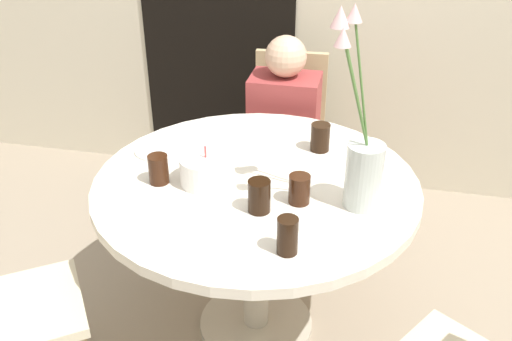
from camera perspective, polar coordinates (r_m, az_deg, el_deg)
The scene contains 13 objects.
ground_plane at distance 2.58m, azimuth -0.00°, elevation -15.21°, with size 16.00×16.00×0.00m, color gray.
doorway_panel at distance 3.34m, azimuth -3.96°, elevation 15.84°, with size 0.90×0.01×2.05m.
dining_table at distance 2.19m, azimuth -0.00°, elevation -3.73°, with size 1.22×1.22×0.74m.
chair_far_back at distance 3.08m, azimuth 3.18°, elevation 4.22°, with size 0.42×0.42×0.89m.
birthday_cake at distance 2.09m, azimuth -4.99°, elevation 0.06°, with size 0.19×0.19×0.15m.
flower_vase at distance 1.92m, azimuth 10.53°, elevation 1.22°, with size 0.21×0.20×0.68m.
side_plate at distance 2.35m, azimuth -9.88°, elevation 1.99°, with size 0.18×0.18×0.01m.
drink_glass_0 at distance 1.73m, azimuth 3.17°, elevation -6.53°, with size 0.07×0.07×0.12m.
drink_glass_1 at distance 2.11m, azimuth -9.73°, elevation 0.14°, with size 0.07×0.07×0.11m.
drink_glass_2 at distance 1.97m, azimuth 4.36°, elevation -1.87°, with size 0.08×0.08×0.10m.
drink_glass_3 at distance 2.32m, azimuth 6.44°, elevation 3.32°, with size 0.08×0.08×0.11m.
drink_glass_4 at distance 1.92m, azimuth 0.32°, elevation -2.57°, with size 0.08×0.08×0.12m.
person_boy at distance 2.94m, azimuth 2.77°, elevation 2.80°, with size 0.34×0.24×1.05m.
Camera 1 is at (0.39, -1.78, 1.83)m, focal length 40.00 mm.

